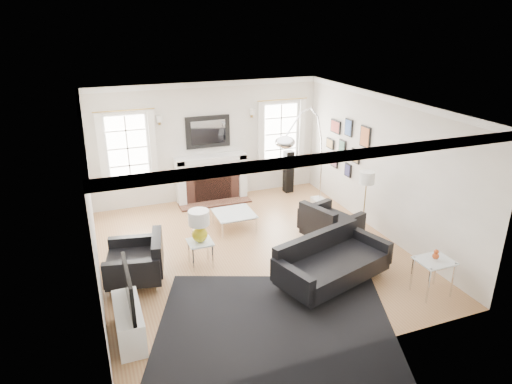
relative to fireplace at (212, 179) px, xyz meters
name	(u,v)px	position (x,y,z in m)	size (l,w,h in m)	color
floor	(252,252)	(0.00, -2.79, -0.54)	(6.00, 6.00, 0.00)	#9C6541
back_wall	(208,142)	(0.00, 0.21, 0.86)	(5.50, 0.04, 2.80)	silver
front_wall	(338,262)	(0.00, -5.79, 0.86)	(5.50, 0.04, 2.80)	silver
left_wall	(90,204)	(-2.75, -2.79, 0.86)	(0.04, 6.00, 2.80)	silver
right_wall	(382,166)	(2.75, -2.79, 0.86)	(0.04, 6.00, 2.80)	silver
ceiling	(252,104)	(0.00, -2.79, 2.26)	(5.50, 6.00, 0.02)	white
crown_molding	(252,108)	(0.00, -2.79, 2.20)	(5.50, 6.00, 0.12)	white
fireplace	(212,179)	(0.00, 0.00, 0.00)	(1.70, 0.69, 1.11)	white
mantel_mirror	(208,132)	(0.00, 0.16, 1.11)	(1.05, 0.07, 0.75)	black
window_left	(127,148)	(-1.85, 0.16, 0.92)	(1.24, 0.15, 1.62)	white
window_right	(281,133)	(1.85, 0.16, 0.92)	(1.24, 0.15, 1.62)	white
gallery_wall	(346,143)	(2.72, -1.50, 0.99)	(0.04, 1.73, 1.29)	black
tv_unit	(129,318)	(-2.44, -4.49, -0.21)	(0.35, 1.00, 1.09)	white
area_rug	(275,329)	(-0.49, -5.05, -0.54)	(3.37, 2.81, 0.01)	black
sofa	(330,263)	(0.85, -4.20, -0.19)	(2.16, 1.44, 0.65)	black
armchair_left	(138,262)	(-2.13, -3.10, -0.16)	(1.07, 1.16, 0.68)	black
armchair_right	(328,224)	(1.55, -2.92, -0.16)	(1.16, 1.23, 0.68)	black
coffee_table	(234,214)	(0.00, -1.69, -0.22)	(0.80, 0.80, 0.36)	silver
side_table_left	(200,247)	(-1.03, -2.91, -0.17)	(0.43, 0.43, 0.47)	silver
nesting_table	(434,267)	(2.20, -5.11, -0.05)	(0.56, 0.47, 0.61)	silver
gourd_lamp	(199,224)	(-1.03, -2.91, 0.27)	(0.37, 0.37, 0.59)	gold
orange_vase	(436,255)	(2.20, -5.11, 0.16)	(0.11, 0.11, 0.17)	#B54217
arc_floor_lamp	(305,162)	(1.45, -2.00, 0.86)	(1.83, 1.69, 2.59)	silver
stick_floor_lamp	(367,181)	(2.20, -3.11, 0.71)	(0.29, 0.29, 1.45)	#AF873C
speaker_tower	(288,172)	(1.96, -0.14, -0.01)	(0.21, 0.21, 1.06)	black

